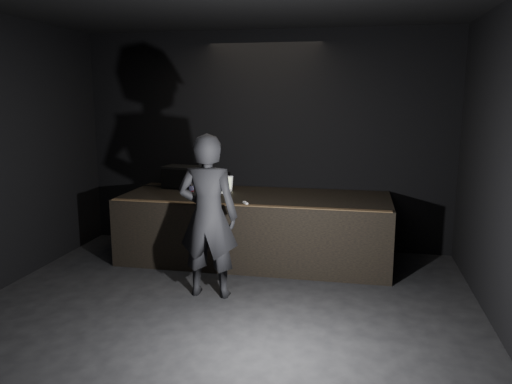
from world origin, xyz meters
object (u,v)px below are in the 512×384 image
(stage_riser, at_px, (255,228))
(person, at_px, (208,216))
(stage_monitor, at_px, (181,177))
(laptop, at_px, (221,187))
(beer_can, at_px, (191,188))

(stage_riser, distance_m, person, 1.60)
(stage_monitor, xyz_separation_m, laptop, (0.71, -0.15, -0.12))
(beer_can, distance_m, person, 1.57)
(person, bearing_deg, stage_monitor, -63.49)
(stage_riser, relative_size, beer_can, 22.83)
(stage_riser, bearing_deg, person, -100.95)
(stage_riser, height_order, stage_monitor, stage_monitor)
(laptop, height_order, beer_can, laptop)
(laptop, relative_size, person, 0.18)
(stage_riser, height_order, beer_can, beer_can)
(beer_can, height_order, person, person)
(laptop, bearing_deg, person, -74.84)
(beer_can, bearing_deg, stage_riser, 4.60)
(stage_riser, distance_m, beer_can, 1.15)
(stage_riser, relative_size, laptop, 11.07)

